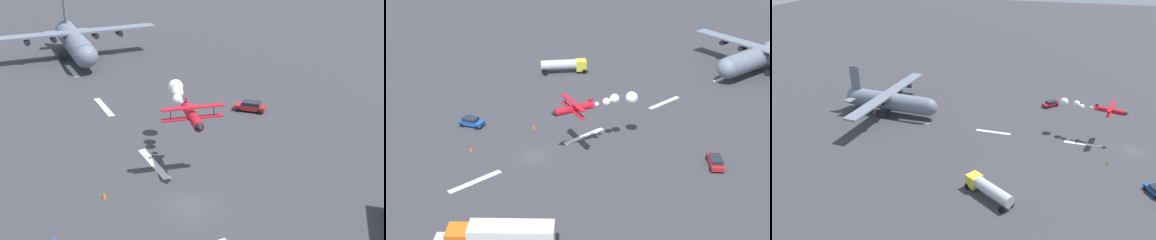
{
  "view_description": "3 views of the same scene",
  "coord_description": "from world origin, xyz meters",
  "views": [
    {
      "loc": [
        -36.23,
        18.06,
        27.31
      ],
      "look_at": [
        5.45,
        -2.82,
        6.82
      ],
      "focal_mm": 44.54,
      "sensor_mm": 36.0,
      "label": 1
    },
    {
      "loc": [
        -34.09,
        -49.97,
        36.68
      ],
      "look_at": [
        6.98,
        -1.92,
        4.62
      ],
      "focal_mm": 43.97,
      "sensor_mm": 36.0,
      "label": 2
    },
    {
      "loc": [
        14.64,
        74.83,
        39.21
      ],
      "look_at": [
        36.85,
        0.0,
        2.11
      ],
      "focal_mm": 34.74,
      "sensor_mm": 36.0,
      "label": 3
    }
  ],
  "objects": [
    {
      "name": "stunt_biplane_red",
      "position": [
        10.04,
        -3.91,
        7.26
      ],
      "size": [
        14.24,
        6.83,
        2.27
      ],
      "color": "red"
    },
    {
      "name": "runway_stripe_3",
      "position": [
        -9.94,
        0.0,
        0.01
      ],
      "size": [
        8.0,
        0.9,
        0.01
      ],
      "primitive_type": "cube",
      "color": "white",
      "rests_on": "ground"
    },
    {
      "name": "traffic_cone_near",
      "position": [
        -6.28,
        7.77,
        0.38
      ],
      "size": [
        0.44,
        0.44,
        0.75
      ],
      "primitive_type": "cone",
      "color": "orange",
      "rests_on": "ground"
    },
    {
      "name": "traffic_cone_far",
      "position": [
        5.33,
        7.43,
        0.38
      ],
      "size": [
        0.44,
        0.44,
        0.75
      ],
      "primitive_type": "cone",
      "color": "orange",
      "rests_on": "ground"
    },
    {
      "name": "followme_car_yellow",
      "position": [
        18.42,
        -19.02,
        0.81
      ],
      "size": [
        4.39,
        4.41,
        1.52
      ],
      "color": "#B21E23",
      "rests_on": "ground"
    },
    {
      "name": "runway_stripe_6",
      "position": [
        49.68,
        0.0,
        0.01
      ],
      "size": [
        8.0,
        0.9,
        0.01
      ],
      "primitive_type": "cube",
      "color": "white",
      "rests_on": "ground"
    },
    {
      "name": "runway_stripe_4",
      "position": [
        9.94,
        0.0,
        0.01
      ],
      "size": [
        8.0,
        0.9,
        0.01
      ],
      "primitive_type": "cube",
      "color": "white",
      "rests_on": "ground"
    },
    {
      "name": "semi_truck_orange",
      "position": [
        -14.75,
        -14.01,
        2.11
      ],
      "size": [
        11.78,
        10.92,
        3.7
      ],
      "color": "silver",
      "rests_on": "ground"
    },
    {
      "name": "airport_staff_sedan",
      "position": [
        -2.13,
        15.02,
        0.81
      ],
      "size": [
        3.61,
        4.43,
        1.52
      ],
      "color": "#194CA5",
      "rests_on": "ground"
    },
    {
      "name": "cargo_transport_plane",
      "position": [
        56.1,
        -2.61,
        3.58
      ],
      "size": [
        24.22,
        33.03,
        11.6
      ],
      "color": "slate",
      "rests_on": "ground"
    },
    {
      "name": "fuel_tanker_truck",
      "position": [
        25.38,
        24.12,
        1.75
      ],
      "size": [
        9.45,
        7.42,
        2.9
      ],
      "color": "yellow",
      "rests_on": "ground"
    },
    {
      "name": "ground_plane",
      "position": [
        0.0,
        0.0,
        0.0
      ],
      "size": [
        440.0,
        440.0,
        0.0
      ],
      "primitive_type": "plane",
      "color": "#38383D",
      "rests_on": "ground"
    },
    {
      "name": "runway_stripe_5",
      "position": [
        29.81,
        0.0,
        0.01
      ],
      "size": [
        8.0,
        0.9,
        0.01
      ],
      "primitive_type": "cube",
      "color": "white",
      "rests_on": "ground"
    }
  ]
}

